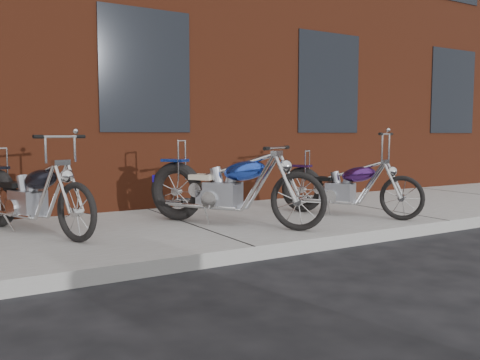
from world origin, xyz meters
TOP-DOWN VIEW (x-y plane):
  - ground at (0.00, 0.00)m, footprint 120.00×120.00m
  - sidewalk at (0.00, 1.50)m, footprint 22.00×3.00m
  - building_brick at (0.00, 8.00)m, footprint 22.00×10.00m
  - chopper_purple at (2.13, 1.02)m, footprint 1.02×1.85m
  - chopper_blue at (0.39, 1.20)m, footprint 1.41×2.05m
  - chopper_third at (-1.79, 1.88)m, footprint 0.95×2.06m

SIDE VIEW (x-z plane):
  - ground at x=0.00m, z-range 0.00..0.00m
  - sidewalk at x=0.00m, z-range 0.00..0.15m
  - chopper_purple at x=2.13m, z-range -0.05..1.09m
  - chopper_third at x=-1.79m, z-range -0.01..1.10m
  - chopper_blue at x=0.39m, z-range 0.06..1.10m
  - building_brick at x=0.00m, z-range 0.00..8.00m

